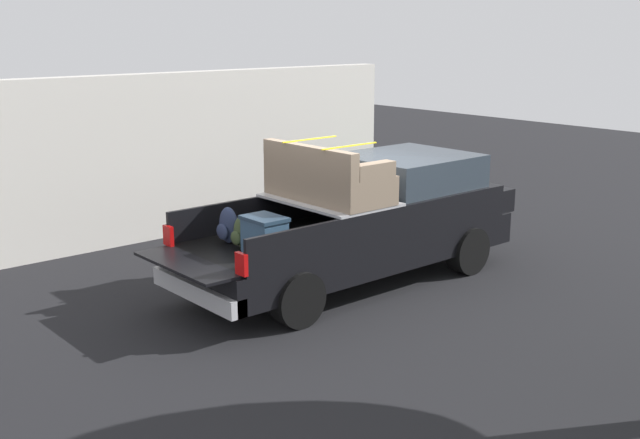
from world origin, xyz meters
TOP-DOWN VIEW (x-y plane):
  - ground_plane at (0.00, 0.00)m, footprint 40.00×40.00m
  - pickup_truck at (0.35, -0.00)m, footprint 6.05×2.06m
  - building_facade at (-0.51, 4.35)m, footprint 10.19×0.36m
  - trash_can at (3.86, 3.34)m, footprint 0.60×0.60m

SIDE VIEW (x-z plane):
  - ground_plane at x=0.00m, z-range 0.00..0.00m
  - trash_can at x=3.86m, z-range 0.01..0.99m
  - pickup_truck at x=0.35m, z-range -0.16..2.07m
  - building_facade at x=-0.51m, z-range 0.00..3.03m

